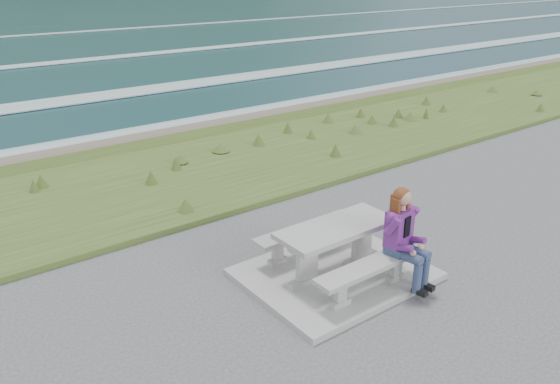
{
  "coord_description": "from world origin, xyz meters",
  "views": [
    {
      "loc": [
        -4.87,
        -5.15,
        4.29
      ],
      "look_at": [
        -0.12,
        1.2,
        1.01
      ],
      "focal_mm": 35.0,
      "sensor_mm": 36.0,
      "label": 1
    }
  ],
  "objects_px": {
    "picnic_table": "(336,236)",
    "bench_landward": "(370,270)",
    "bench_seaward": "(305,233)",
    "seated_woman": "(407,250)"
  },
  "relations": [
    {
      "from": "picnic_table",
      "to": "bench_landward",
      "type": "bearing_deg",
      "value": -90.0
    },
    {
      "from": "bench_landward",
      "to": "picnic_table",
      "type": "bearing_deg",
      "value": 90.0
    },
    {
      "from": "picnic_table",
      "to": "seated_woman",
      "type": "xyz_separation_m",
      "value": [
        0.57,
        -0.83,
        -0.06
      ]
    },
    {
      "from": "bench_seaward",
      "to": "seated_woman",
      "type": "xyz_separation_m",
      "value": [
        0.57,
        -1.53,
        0.18
      ]
    },
    {
      "from": "seated_woman",
      "to": "bench_seaward",
      "type": "bearing_deg",
      "value": 101.45
    },
    {
      "from": "picnic_table",
      "to": "bench_landward",
      "type": "relative_size",
      "value": 1.0
    },
    {
      "from": "picnic_table",
      "to": "seated_woman",
      "type": "bearing_deg",
      "value": -55.6
    },
    {
      "from": "bench_seaward",
      "to": "seated_woman",
      "type": "height_order",
      "value": "seated_woman"
    },
    {
      "from": "picnic_table",
      "to": "bench_seaward",
      "type": "bearing_deg",
      "value": 90.0
    },
    {
      "from": "bench_seaward",
      "to": "bench_landward",
      "type": "bearing_deg",
      "value": -90.0
    }
  ]
}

